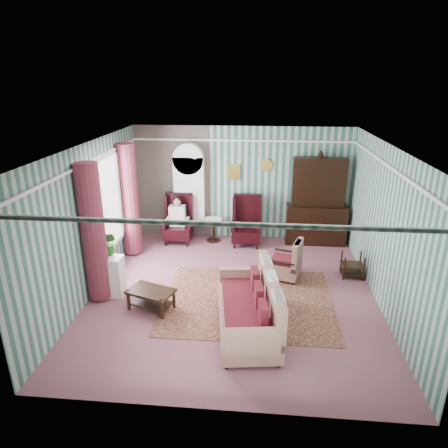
# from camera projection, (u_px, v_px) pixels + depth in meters

# --- Properties ---
(floor) EXTENTS (6.00, 6.00, 0.00)m
(floor) POSITION_uv_depth(u_px,v_px,m) (233.00, 292.00, 7.94)
(floor) COLOR #99596A
(floor) RESTS_ON ground
(room_shell) EXTENTS (5.53, 6.02, 2.91)m
(room_shell) POSITION_uv_depth(u_px,v_px,m) (202.00, 192.00, 7.46)
(room_shell) COLOR #3C6E62
(room_shell) RESTS_ON ground
(bookcase) EXTENTS (0.80, 0.28, 2.24)m
(bookcase) POSITION_uv_depth(u_px,v_px,m) (189.00, 196.00, 10.32)
(bookcase) COLOR white
(bookcase) RESTS_ON floor
(dresser_hutch) EXTENTS (1.50, 0.56, 2.36)m
(dresser_hutch) POSITION_uv_depth(u_px,v_px,m) (318.00, 199.00, 9.91)
(dresser_hutch) COLOR black
(dresser_hutch) RESTS_ON floor
(wingback_left) EXTENTS (0.76, 0.80, 1.25)m
(wingback_left) POSITION_uv_depth(u_px,v_px,m) (178.00, 219.00, 10.15)
(wingback_left) COLOR black
(wingback_left) RESTS_ON floor
(wingback_right) EXTENTS (0.76, 0.80, 1.25)m
(wingback_right) POSITION_uv_depth(u_px,v_px,m) (246.00, 221.00, 10.00)
(wingback_right) COLOR black
(wingback_right) RESTS_ON floor
(seated_woman) EXTENTS (0.44, 0.40, 1.18)m
(seated_woman) POSITION_uv_depth(u_px,v_px,m) (178.00, 220.00, 10.16)
(seated_woman) COLOR silver
(seated_woman) RESTS_ON floor
(round_side_table) EXTENTS (0.50, 0.50, 0.60)m
(round_side_table) POSITION_uv_depth(u_px,v_px,m) (214.00, 230.00, 10.33)
(round_side_table) COLOR black
(round_side_table) RESTS_ON floor
(nest_table) EXTENTS (0.45, 0.38, 0.54)m
(nest_table) POSITION_uv_depth(u_px,v_px,m) (352.00, 265.00, 8.48)
(nest_table) COLOR black
(nest_table) RESTS_ON floor
(plant_stand) EXTENTS (0.55, 0.35, 0.80)m
(plant_stand) POSITION_uv_depth(u_px,v_px,m) (109.00, 276.00, 7.73)
(plant_stand) COLOR silver
(plant_stand) RESTS_ON floor
(rug) EXTENTS (3.20, 2.60, 0.01)m
(rug) POSITION_uv_depth(u_px,v_px,m) (248.00, 301.00, 7.64)
(rug) COLOR #4F221A
(rug) RESTS_ON floor
(sofa) EXTENTS (1.32, 2.20, 0.93)m
(sofa) POSITION_uv_depth(u_px,v_px,m) (247.00, 306.00, 6.59)
(sofa) COLOR beige
(sofa) RESTS_ON floor
(floral_armchair) EXTENTS (1.05, 0.93, 0.87)m
(floral_armchair) POSITION_uv_depth(u_px,v_px,m) (284.00, 259.00, 8.39)
(floral_armchair) COLOR #BEB693
(floral_armchair) RESTS_ON floor
(coffee_table) EXTENTS (0.94, 0.75, 0.39)m
(coffee_table) POSITION_uv_depth(u_px,v_px,m) (151.00, 299.00, 7.32)
(coffee_table) COLOR black
(coffee_table) RESTS_ON floor
(potted_plant_a) EXTENTS (0.48, 0.44, 0.43)m
(potted_plant_a) POSITION_uv_depth(u_px,v_px,m) (99.00, 249.00, 7.43)
(potted_plant_a) COLOR #1A5219
(potted_plant_a) RESTS_ON plant_stand
(potted_plant_b) EXTENTS (0.32, 0.28, 0.48)m
(potted_plant_b) POSITION_uv_depth(u_px,v_px,m) (109.00, 244.00, 7.61)
(potted_plant_b) COLOR #1B581D
(potted_plant_b) RESTS_ON plant_stand
(potted_plant_c) EXTENTS (0.25, 0.25, 0.42)m
(potted_plant_c) POSITION_uv_depth(u_px,v_px,m) (104.00, 246.00, 7.59)
(potted_plant_c) COLOR #27541A
(potted_plant_c) RESTS_ON plant_stand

